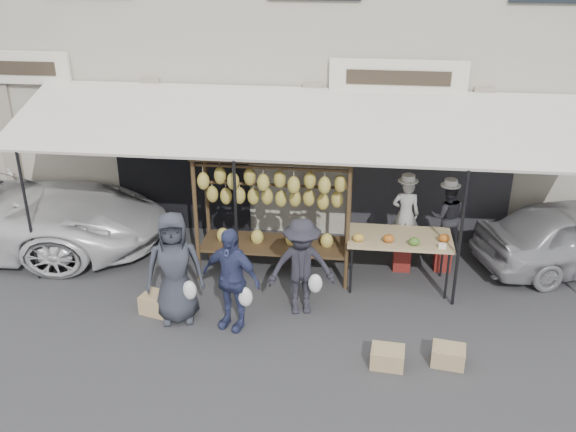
# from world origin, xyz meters

# --- Properties ---
(ground_plane) EXTENTS (90.00, 90.00, 0.00)m
(ground_plane) POSITION_xyz_m (0.00, 0.00, 0.00)
(ground_plane) COLOR #2D2D30
(shophouse) EXTENTS (24.00, 6.15, 7.30)m
(shophouse) POSITION_xyz_m (-0.00, 6.50, 3.65)
(shophouse) COLOR #ABA594
(shophouse) RESTS_ON ground_plane
(awning) EXTENTS (10.00, 2.35, 2.92)m
(awning) POSITION_xyz_m (0.01, 2.28, 2.57)
(awning) COLOR silver
(awning) RESTS_ON ground_plane
(banana_rack) EXTENTS (2.60, 0.90, 2.24)m
(banana_rack) POSITION_xyz_m (-0.48, 1.78, 1.57)
(banana_rack) COLOR black
(banana_rack) RESTS_ON ground_plane
(produce_table) EXTENTS (1.70, 0.90, 1.04)m
(produce_table) POSITION_xyz_m (1.62, 1.64, 0.86)
(produce_table) COLOR tan
(produce_table) RESTS_ON ground_plane
(vendor_left) EXTENTS (0.47, 0.31, 1.28)m
(vendor_left) POSITION_xyz_m (1.73, 2.24, 1.06)
(vendor_left) COLOR gray
(vendor_left) RESTS_ON stool_left
(vendor_right) EXTENTS (0.61, 0.49, 1.22)m
(vendor_right) POSITION_xyz_m (2.44, 2.31, 1.01)
(vendor_right) COLOR black
(vendor_right) RESTS_ON stool_right
(customer_left) EXTENTS (0.99, 0.77, 1.78)m
(customer_left) POSITION_xyz_m (-1.77, 0.23, 0.89)
(customer_left) COLOR #2C2F38
(customer_left) RESTS_ON ground_plane
(customer_mid) EXTENTS (1.03, 0.69, 1.63)m
(customer_mid) POSITION_xyz_m (-0.90, 0.14, 0.81)
(customer_mid) COLOR navy
(customer_mid) RESTS_ON ground_plane
(customer_right) EXTENTS (1.13, 0.79, 1.59)m
(customer_right) POSITION_xyz_m (0.10, 0.65, 0.79)
(customer_right) COLOR #23222A
(customer_right) RESTS_ON ground_plane
(stool_left) EXTENTS (0.37, 0.37, 0.42)m
(stool_left) POSITION_xyz_m (1.73, 2.24, 0.21)
(stool_left) COLOR maroon
(stool_left) RESTS_ON ground_plane
(stool_right) EXTENTS (0.29, 0.29, 0.40)m
(stool_right) POSITION_xyz_m (2.44, 2.31, 0.20)
(stool_right) COLOR maroon
(stool_right) RESTS_ON ground_plane
(crate_near_a) EXTENTS (0.48, 0.38, 0.27)m
(crate_near_a) POSITION_xyz_m (1.42, -0.57, 0.14)
(crate_near_a) COLOR tan
(crate_near_a) RESTS_ON ground_plane
(crate_near_b) EXTENTS (0.50, 0.40, 0.27)m
(crate_near_b) POSITION_xyz_m (2.26, -0.43, 0.13)
(crate_near_b) COLOR tan
(crate_near_b) RESTS_ON ground_plane
(crate_far) EXTENTS (0.59, 0.50, 0.30)m
(crate_far) POSITION_xyz_m (-2.13, 0.37, 0.15)
(crate_far) COLOR tan
(crate_far) RESTS_ON ground_plane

